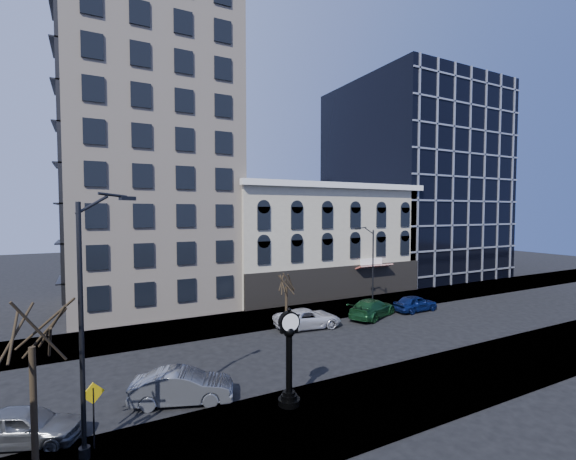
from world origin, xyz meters
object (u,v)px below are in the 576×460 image
street_lamp_near (100,253)px  car_near_a (25,426)px  street_clock (289,361)px  car_near_b (183,386)px  warning_sign (93,403)px

street_lamp_near → car_near_a: (-2.84, 2.11, -7.10)m
street_clock → car_near_b: bearing=152.2°
car_near_b → street_clock: bearing=-102.2°
car_near_a → street_clock: bearing=-79.5°
car_near_a → car_near_b: car_near_b is taller
car_near_a → warning_sign: bearing=-104.0°
car_near_a → car_near_b: bearing=-63.2°
street_clock → street_lamp_near: 9.81m
warning_sign → street_clock: bearing=-20.4°
street_clock → warning_sign: (-8.40, 0.48, -0.32)m
street_lamp_near → car_near_a: 7.94m
street_lamp_near → car_near_b: street_lamp_near is taller
car_near_b → car_near_a: bearing=114.0°
street_lamp_near → car_near_b: size_ratio=2.08×
street_lamp_near → street_clock: bearing=-25.3°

